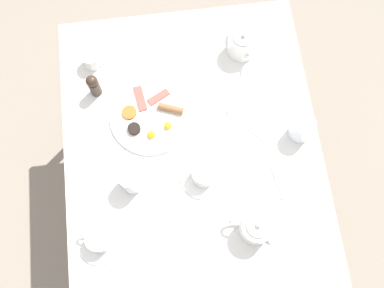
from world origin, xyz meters
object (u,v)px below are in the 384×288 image
Objects in this scene: creamer_jug at (92,59)px; pepper_grinder at (94,85)px; teacup_with_saucer_left at (99,240)px; teacup_with_saucer_right at (204,175)px; fork_by_plate at (186,256)px; knife_by_plate at (249,128)px; water_glass_short at (131,180)px; teapot_near at (256,227)px; water_glass_tall at (302,128)px; breakfast_plate at (151,117)px; teapot_far at (242,43)px; napkin_folded at (290,179)px.

pepper_grinder is at bearing -87.39° from creamer_jug.
teacup_with_saucer_left is 1.00× the size of teacup_with_saucer_right.
fork_by_plate is 0.49m from knife_by_plate.
creamer_jug is at bearing 102.91° from water_glass_short.
teapot_near reaches higher than pepper_grinder.
water_glass_tall is 0.73m from pepper_grinder.
teacup_with_saucer_left reaches higher than knife_by_plate.
teapot_far reaches higher than breakfast_plate.
water_glass_short is 0.75× the size of napkin_folded.
teacup_with_saucer_right reaches higher than napkin_folded.
fork_by_plate is (-0.44, -0.37, -0.04)m from water_glass_tall.
pepper_grinder is 0.67× the size of knife_by_plate.
teacup_with_saucer_left is 0.66m from napkin_folded.
pepper_grinder is (-0.34, 0.36, 0.03)m from teacup_with_saucer_right.
teapot_near is 2.03× the size of creamer_jug.
teacup_with_saucer_left reaches higher than napkin_folded.
breakfast_plate is at bearing 123.32° from teacup_with_saucer_right.
fork_by_plate is (0.25, -0.61, -0.05)m from pepper_grinder.
teacup_with_saucer_left is 1.56× the size of water_glass_short.
teapot_near reaches higher than teacup_with_saucer_left.
fork_by_plate is at bearing -151.15° from napkin_folded.
teacup_with_saucer_right is 0.29m from napkin_folded.
knife_by_plate is at bearing -31.39° from creamer_jug.
creamer_jug reaches higher than napkin_folded.
breakfast_plate is at bearing 166.16° from knife_by_plate.
teapot_far reaches higher than fork_by_plate.
creamer_jug reaches higher than fork_by_plate.
teapot_far reaches higher than napkin_folded.
breakfast_plate is 0.35m from knife_by_plate.
water_glass_tall is at bearing 21.98° from teacup_with_saucer_left.
teapot_near is 0.97× the size of teapot_far.
pepper_grinder reaches higher than breakfast_plate.
teacup_with_saucer_left is at bearing -154.63° from teacup_with_saucer_right.
fork_by_plate is (0.25, -0.73, -0.03)m from creamer_jug.
teapot_far is 2.00× the size of water_glass_tall.
pepper_grinder is at bearing 106.14° from water_glass_short.
teapot_near is 0.50m from teacup_with_saucer_left.
water_glass_short is 0.37m from pepper_grinder.
knife_by_plate is at bearing 168.20° from water_glass_tall.
napkin_folded is at bearing -39.27° from creamer_jug.
knife_by_plate is (-0.02, -0.31, -0.05)m from teapot_far.
breakfast_plate is 1.82× the size of teacup_with_saucer_left.
napkin_folded reaches higher than knife_by_plate.
pepper_grinder reaches higher than water_glass_short.
knife_by_plate is (0.53, -0.32, -0.03)m from creamer_jug.
water_glass_tall is (0.35, 0.12, 0.02)m from teacup_with_saucer_right.
fork_by_plate is at bearing -32.04° from teapot_far.
teapot_near is at bearing -55.56° from breakfast_plate.
teapot_far reaches higher than pepper_grinder.
water_glass_short is 0.31m from fork_by_plate.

